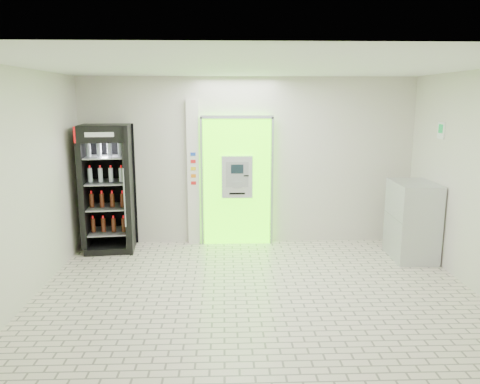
{
  "coord_description": "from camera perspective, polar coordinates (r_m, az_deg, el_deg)",
  "views": [
    {
      "loc": [
        -0.43,
        -5.88,
        2.6
      ],
      "look_at": [
        -0.19,
        1.2,
        1.2
      ],
      "focal_mm": 35.0,
      "sensor_mm": 36.0,
      "label": 1
    }
  ],
  "objects": [
    {
      "name": "steel_cabinet",
      "position": [
        8.24,
        20.24,
        -3.27
      ],
      "size": [
        0.68,
        0.98,
        1.28
      ],
      "rotation": [
        0.0,
        0.0,
        -0.04
      ],
      "color": "#B6B9BE",
      "rests_on": "ground"
    },
    {
      "name": "atm_assembly",
      "position": [
        8.42,
        -0.38,
        1.43
      ],
      "size": [
        1.3,
        0.24,
        2.33
      ],
      "color": "#4DFF01",
      "rests_on": "ground"
    },
    {
      "name": "room_shell",
      "position": [
        5.94,
        2.21,
        3.87
      ],
      "size": [
        6.0,
        6.0,
        6.0
      ],
      "color": "beige",
      "rests_on": "ground"
    },
    {
      "name": "ground",
      "position": [
        6.44,
        2.08,
        -12.61
      ],
      "size": [
        6.0,
        6.0,
        0.0
      ],
      "primitive_type": "plane",
      "color": "beige",
      "rests_on": "ground"
    },
    {
      "name": "exit_sign",
      "position": [
        8.05,
        23.32,
        6.9
      ],
      "size": [
        0.02,
        0.22,
        0.26
      ],
      "color": "white",
      "rests_on": "room_shell"
    },
    {
      "name": "pillar",
      "position": [
        8.45,
        -5.68,
        2.3
      ],
      "size": [
        0.22,
        0.11,
        2.6
      ],
      "color": "silver",
      "rests_on": "ground"
    },
    {
      "name": "beverage_cooler",
      "position": [
        8.4,
        -15.74,
        0.15
      ],
      "size": [
        0.89,
        0.83,
        2.19
      ],
      "rotation": [
        0.0,
        0.0,
        0.1
      ],
      "color": "black",
      "rests_on": "ground"
    }
  ]
}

